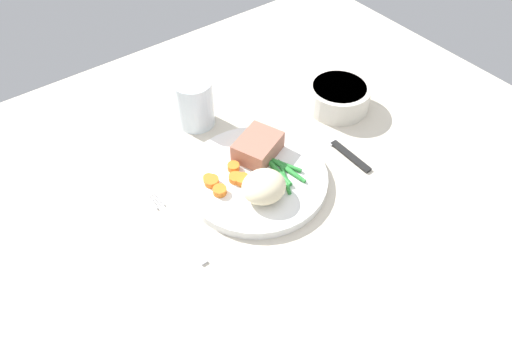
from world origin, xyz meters
The scene contains 10 objects.
dining_table centered at (0.00, 0.00, 1.00)cm, with size 120.00×90.00×2.00cm.
dinner_plate centered at (1.70, -2.24, 2.80)cm, with size 23.94×23.94×1.60cm, color white.
meat_portion centered at (4.94, 1.53, 5.28)cm, with size 7.91×6.16×3.36cm, color #A86B56.
mashed_potatoes centered at (-0.45, -6.55, 5.73)cm, with size 7.17×6.66×4.25cm, color beige.
carrot_slices centered at (-3.14, -0.60, 4.13)cm, with size 6.91×5.54×1.12cm.
green_beans centered at (5.74, -4.70, 3.97)cm, with size 5.30×8.52×0.88cm.
fork centered at (-13.92, -2.50, 2.20)cm, with size 1.44×16.60×0.40cm.
knife centered at (18.42, -2.53, 2.20)cm, with size 1.70×20.50×0.64cm.
water_glass centered at (1.72, 16.52, 5.94)cm, with size 6.97×6.97×9.29cm.
salad_bowl centered at (26.25, 3.98, 4.75)cm, with size 12.12×12.12×4.88cm.
Camera 1 is at (-29.86, -44.33, 61.09)cm, focal length 32.96 mm.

